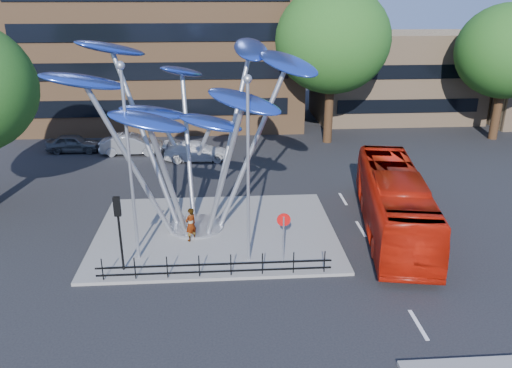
{
  "coord_description": "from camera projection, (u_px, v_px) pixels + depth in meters",
  "views": [
    {
      "loc": [
        -0.55,
        -16.84,
        11.48
      ],
      "look_at": [
        0.9,
        4.0,
        3.42
      ],
      "focal_mm": 35.0,
      "sensor_mm": 36.0,
      "label": 1
    }
  ],
  "objects": [
    {
      "name": "ground",
      "position": [
        240.0,
        301.0,
        19.84
      ],
      "size": [
        120.0,
        120.0,
        0.0
      ],
      "primitive_type": "plane",
      "color": "black",
      "rests_on": "ground"
    },
    {
      "name": "traffic_island",
      "position": [
        216.0,
        232.0,
        25.34
      ],
      "size": [
        12.0,
        9.0,
        0.15
      ],
      "primitive_type": "cube",
      "color": "slate",
      "rests_on": "ground"
    },
    {
      "name": "low_building_near",
      "position": [
        395.0,
        76.0,
        47.36
      ],
      "size": [
        15.0,
        8.0,
        8.0
      ],
      "primitive_type": "cube",
      "color": "tan",
      "rests_on": "ground"
    },
    {
      "name": "tree_right",
      "position": [
        332.0,
        40.0,
        37.95
      ],
      "size": [
        8.8,
        8.8,
        12.11
      ],
      "color": "black",
      "rests_on": "ground"
    },
    {
      "name": "tree_far",
      "position": [
        507.0,
        52.0,
        39.19
      ],
      "size": [
        8.0,
        8.0,
        10.81
      ],
      "color": "black",
      "rests_on": "ground"
    },
    {
      "name": "leaf_sculpture",
      "position": [
        189.0,
        97.0,
        23.45
      ],
      "size": [
        12.72,
        9.54,
        9.51
      ],
      "color": "#9EA0A5",
      "rests_on": "traffic_island"
    },
    {
      "name": "street_lamp_left",
      "position": [
        128.0,
        148.0,
        20.88
      ],
      "size": [
        0.36,
        0.36,
        8.8
      ],
      "color": "#9EA0A5",
      "rests_on": "traffic_island"
    },
    {
      "name": "street_lamp_right",
      "position": [
        248.0,
        155.0,
        20.83
      ],
      "size": [
        0.36,
        0.36,
        8.3
      ],
      "color": "#9EA0A5",
      "rests_on": "traffic_island"
    },
    {
      "name": "traffic_light_island",
      "position": [
        118.0,
        218.0,
        20.9
      ],
      "size": [
        0.28,
        0.18,
        3.42
      ],
      "color": "black",
      "rests_on": "traffic_island"
    },
    {
      "name": "no_entry_sign_island",
      "position": [
        284.0,
        230.0,
        21.66
      ],
      "size": [
        0.6,
        0.1,
        2.45
      ],
      "color": "#9EA0A5",
      "rests_on": "traffic_island"
    },
    {
      "name": "pedestrian_railing_front",
      "position": [
        215.0,
        267.0,
        21.16
      ],
      "size": [
        10.0,
        0.06,
        1.0
      ],
      "color": "black",
      "rests_on": "traffic_island"
    },
    {
      "name": "red_bus",
      "position": [
        394.0,
        202.0,
        25.15
      ],
      "size": [
        4.58,
        11.64,
        3.16
      ],
      "primitive_type": "imported",
      "rotation": [
        0.0,
        0.0,
        -0.17
      ],
      "color": "#B11708",
      "rests_on": "ground"
    },
    {
      "name": "pedestrian",
      "position": [
        191.0,
        224.0,
        24.05
      ],
      "size": [
        0.73,
        0.72,
        1.7
      ],
      "primitive_type": "imported",
      "rotation": [
        0.0,
        0.0,
        3.89
      ],
      "color": "gray",
      "rests_on": "traffic_island"
    },
    {
      "name": "parked_car_left",
      "position": [
        74.0,
        143.0,
        38.07
      ],
      "size": [
        4.06,
        1.73,
        1.37
      ],
      "primitive_type": "imported",
      "rotation": [
        0.0,
        0.0,
        1.54
      ],
      "color": "#45494D",
      "rests_on": "ground"
    },
    {
      "name": "parked_car_mid",
      "position": [
        132.0,
        144.0,
        37.56
      ],
      "size": [
        4.66,
        1.7,
        1.53
      ],
      "primitive_type": "imported",
      "rotation": [
        0.0,
        0.0,
        1.55
      ],
      "color": "#96989C",
      "rests_on": "ground"
    },
    {
      "name": "parked_car_right",
      "position": [
        197.0,
        151.0,
        36.19
      ],
      "size": [
        4.76,
        1.97,
        1.38
      ],
      "primitive_type": "imported",
      "rotation": [
        0.0,
        0.0,
        1.56
      ],
      "color": "silver",
      "rests_on": "ground"
    }
  ]
}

